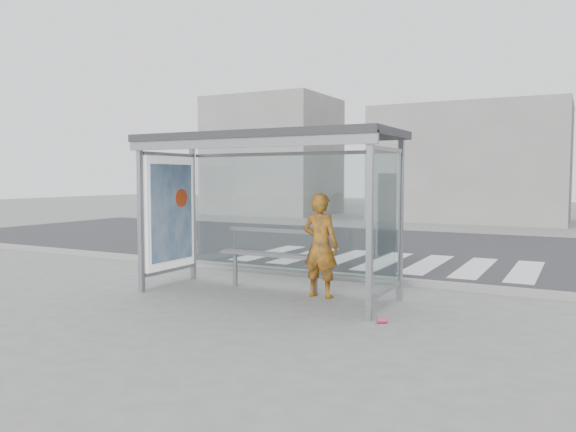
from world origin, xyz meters
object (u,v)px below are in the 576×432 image
object	(u,v)px
bus_shelter	(248,174)
bench	(274,255)
person	(320,245)
soda_can	(382,321)

from	to	relation	value
bus_shelter	bench	size ratio (longest dim) A/B	2.12
person	bench	xyz separation A→B (m)	(-0.93, 0.15, -0.23)
bus_shelter	bench	xyz separation A→B (m)	(0.25, 0.43, -1.38)
bench	soda_can	xyz separation A→B (m)	(2.32, -1.25, -0.57)
bus_shelter	person	bearing A→B (deg)	13.40
bus_shelter	person	distance (m)	1.67
person	soda_can	distance (m)	1.95
bench	bus_shelter	bearing A→B (deg)	-119.79
person	bench	size ratio (longest dim) A/B	0.83
bench	person	bearing A→B (deg)	-9.40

